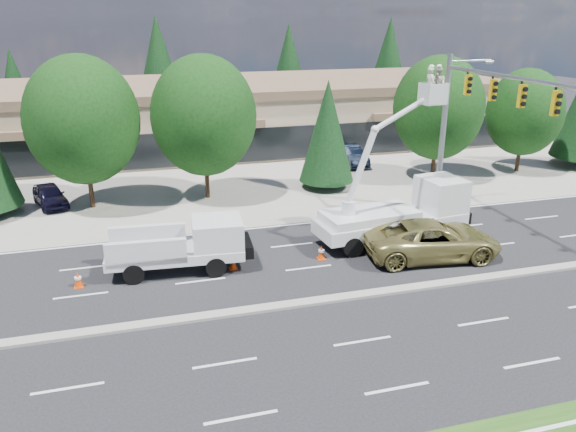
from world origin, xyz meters
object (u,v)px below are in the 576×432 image
object	(u,v)px
utility_pickup	(186,250)
minivan	(432,240)
bucket_truck	(403,205)
signal_mast	(467,114)

from	to	relation	value
utility_pickup	minivan	xyz separation A→B (m)	(11.53, -1.80, -0.06)
utility_pickup	bucket_truck	size ratio (longest dim) A/B	0.71
signal_mast	utility_pickup	distance (m)	16.48
utility_pickup	minivan	world-z (taller)	utility_pickup
bucket_truck	minivan	size ratio (longest dim) A/B	1.35
signal_mast	minivan	world-z (taller)	signal_mast
minivan	signal_mast	bearing A→B (deg)	-35.79
utility_pickup	bucket_truck	xyz separation A→B (m)	(11.20, 0.72, 0.91)
minivan	utility_pickup	bearing A→B (deg)	88.29
signal_mast	minivan	xyz separation A→B (m)	(-3.95, -4.24, -5.15)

